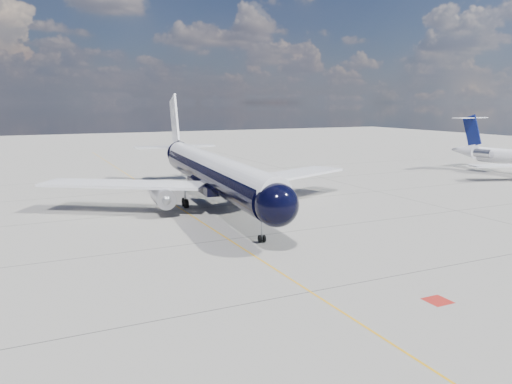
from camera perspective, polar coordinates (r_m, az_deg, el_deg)
ground at (r=66.77m, az=-9.71°, el=-1.18°), size 320.00×320.00×0.00m
taxiway_centerline at (r=62.06m, az=-8.44°, el=-2.01°), size 0.16×160.00×0.01m
red_marking at (r=36.00m, az=20.04°, el=-11.59°), size 1.60×1.60×0.01m
main_airliner at (r=63.37m, az=-5.26°, el=2.43°), size 41.02×50.12×14.47m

